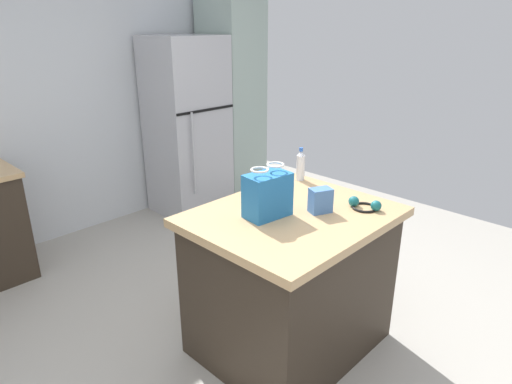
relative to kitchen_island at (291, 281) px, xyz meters
name	(u,v)px	position (x,y,z in m)	size (l,w,h in m)	color
ground	(258,366)	(-0.30, -0.01, -0.47)	(6.42, 6.42, 0.00)	#ADA89E
back_wall	(42,95)	(-0.31, 2.66, 0.90)	(5.02, 0.13, 2.73)	silver
kitchen_island	(291,281)	(0.00, 0.00, 0.00)	(1.15, 0.95, 0.93)	#33281E
refrigerator	(188,127)	(0.98, 2.27, 0.46)	(0.74, 0.67, 1.85)	#B7B7BC
tall_cabinet	(232,101)	(1.63, 2.27, 0.66)	(0.53, 0.60, 2.26)	#9EB2A8
shopping_bag	(267,195)	(-0.14, 0.08, 0.59)	(0.27, 0.19, 0.30)	#236BAD
small_box	(320,200)	(0.12, -0.11, 0.53)	(0.13, 0.08, 0.15)	#4775B7
bottle	(301,166)	(0.48, 0.34, 0.57)	(0.06, 0.06, 0.23)	white
ear_defenders	(365,205)	(0.35, -0.27, 0.48)	(0.18, 0.20, 0.06)	black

